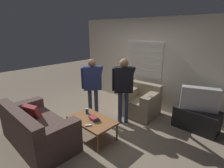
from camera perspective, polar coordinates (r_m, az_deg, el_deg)
name	(u,v)px	position (r m, az deg, el deg)	size (l,w,h in m)	color
ground_plane	(96,130)	(4.21, -5.10, -14.76)	(16.00, 16.00, 0.00)	#7F705B
wall_back	(148,64)	(5.21, 11.57, 6.46)	(5.20, 0.08, 2.55)	beige
couch_blue	(36,129)	(3.91, -23.44, -13.46)	(1.72, 0.89, 0.83)	#4C3833
armchair_beige	(141,102)	(4.85, 9.43, -5.88)	(0.96, 0.94, 0.81)	gray
coffee_table	(92,121)	(3.80, -6.53, -11.86)	(1.02, 0.61, 0.42)	brown
tv_stand	(196,119)	(4.56, 25.80, -10.31)	(0.96, 0.50, 0.50)	black
tv	(200,99)	(4.37, 26.67, -4.33)	(0.80, 0.48, 0.52)	#B2B2B7
person_left_standing	(92,82)	(4.40, -6.41, 0.77)	(0.49, 0.77, 1.56)	#33384C
person_right_standing	(124,83)	(4.12, 3.81, 0.21)	(0.51, 0.79, 1.61)	#33384C
book_stack	(94,119)	(3.72, -5.84, -11.15)	(0.23, 0.19, 0.08)	#284C89
soda_can	(87,111)	(4.00, -8.16, -8.75)	(0.07, 0.07, 0.13)	#194C9E
spare_remote	(88,125)	(3.55, -7.80, -13.22)	(0.11, 0.13, 0.02)	white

